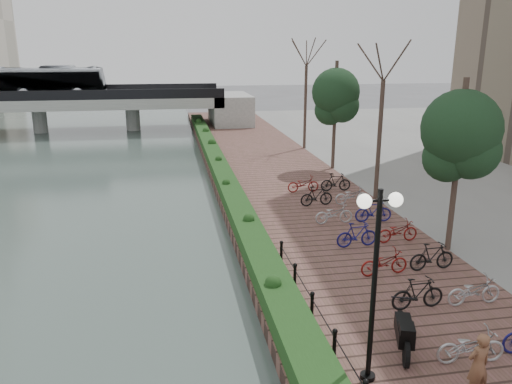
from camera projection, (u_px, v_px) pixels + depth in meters
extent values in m
cube|color=brown|center=(293.00, 198.00, 26.76)|extent=(8.00, 75.00, 0.50)
cube|color=#1B3A15|center=(225.00, 180.00, 28.42)|extent=(1.10, 56.00, 0.60)
cylinder|color=black|center=(334.00, 344.00, 12.43)|extent=(0.10, 0.10, 0.70)
cylinder|color=black|center=(312.00, 305.00, 14.32)|extent=(0.10, 0.10, 0.70)
cylinder|color=black|center=(295.00, 276.00, 16.22)|extent=(0.10, 0.10, 0.70)
cylinder|color=black|center=(281.00, 252.00, 18.11)|extent=(0.10, 0.10, 0.70)
cylinder|color=black|center=(374.00, 289.00, 11.08)|extent=(0.12, 0.12, 4.61)
cylinder|color=black|center=(380.00, 200.00, 10.51)|extent=(0.70, 0.06, 0.06)
sphere|color=white|center=(364.00, 201.00, 10.46)|extent=(0.32, 0.32, 0.32)
sphere|color=white|center=(396.00, 200.00, 10.57)|extent=(0.32, 0.32, 0.32)
imported|color=brown|center=(478.00, 365.00, 10.88)|extent=(0.62, 0.45, 1.57)
imported|color=#B0B1B5|center=(471.00, 347.00, 12.15)|extent=(0.60, 1.71, 0.90)
imported|color=black|center=(420.00, 295.00, 14.60)|extent=(0.47, 1.66, 1.00)
imported|color=maroon|center=(383.00, 261.00, 17.08)|extent=(0.60, 1.71, 0.90)
imported|color=navy|center=(356.00, 233.00, 19.53)|extent=(0.47, 1.66, 1.00)
imported|color=#B0B1B5|center=(334.00, 214.00, 22.01)|extent=(0.60, 1.71, 0.90)
imported|color=black|center=(317.00, 197.00, 24.46)|extent=(0.47, 1.66, 1.00)
imported|color=maroon|center=(303.00, 184.00, 26.93)|extent=(0.60, 1.72, 0.90)
imported|color=#B0B1B5|center=(475.00, 292.00, 14.92)|extent=(0.60, 1.71, 0.90)
imported|color=black|center=(432.00, 256.00, 17.37)|extent=(0.47, 1.66, 1.00)
imported|color=maroon|center=(398.00, 232.00, 19.84)|extent=(0.60, 1.71, 0.90)
imported|color=navy|center=(373.00, 211.00, 22.29)|extent=(0.47, 1.66, 1.00)
imported|color=#B0B1B5|center=(352.00, 196.00, 24.77)|extent=(0.60, 1.72, 0.90)
imported|color=black|center=(335.00, 182.00, 27.22)|extent=(0.47, 1.66, 1.00)
cube|color=gray|center=(38.00, 102.00, 48.90)|extent=(36.00, 8.00, 1.00)
cube|color=black|center=(26.00, 96.00, 44.95)|extent=(36.00, 0.15, 0.90)
cube|color=black|center=(46.00, 89.00, 52.34)|extent=(36.00, 0.15, 0.90)
cylinder|color=gray|center=(40.00, 120.00, 49.38)|extent=(1.40, 1.40, 2.50)
cylinder|color=gray|center=(133.00, 118.00, 50.88)|extent=(1.40, 1.40, 2.50)
imported|color=silver|center=(48.00, 81.00, 48.55)|extent=(2.52, 10.77, 3.00)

